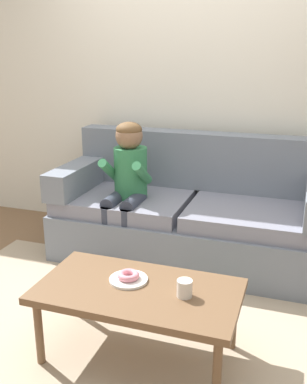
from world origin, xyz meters
name	(u,v)px	position (x,y,z in m)	size (l,w,h in m)	color
ground	(138,305)	(0.00, 0.00, 0.00)	(10.00, 10.00, 0.00)	brown
wall_back	(194,77)	(0.00, 1.40, 1.40)	(8.00, 0.10, 2.80)	silver
area_rug	(123,325)	(0.00, -0.25, 0.01)	(2.78, 1.75, 0.01)	tan
couch	(191,215)	(0.14, 0.85, 0.35)	(2.11, 0.90, 0.97)	slate
coffee_table	(138,295)	(0.19, -0.48, 0.38)	(1.07, 0.58, 0.43)	brown
person_child	(127,179)	(-0.33, 0.64, 0.67)	(0.34, 0.58, 1.10)	#337A4C
plate	(129,279)	(0.11, -0.43, 0.43)	(0.21, 0.21, 0.01)	white
donut	(128,275)	(0.11, -0.43, 0.46)	(0.12, 0.12, 0.04)	pink
mug	(185,288)	(0.44, -0.48, 0.47)	(0.08, 0.08, 0.09)	silver
toy_controller	(210,314)	(0.49, 0.01, 0.03)	(0.23, 0.09, 0.05)	#339E56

